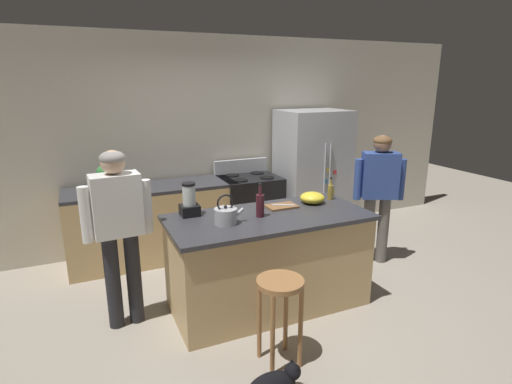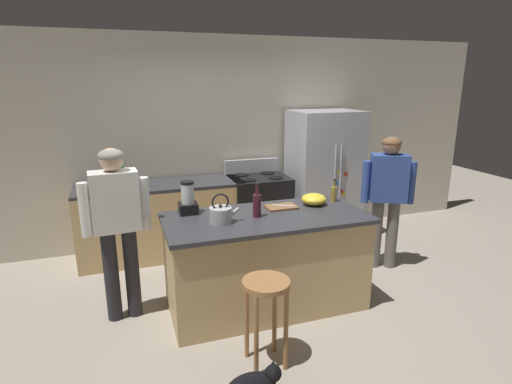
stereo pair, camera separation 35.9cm
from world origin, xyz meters
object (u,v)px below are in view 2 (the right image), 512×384
kitchen_island (266,261)px  person_by_sink_right (388,190)px  bottle_wine (257,205)px  bar_stool (266,300)px  stove_range (258,210)px  tea_kettle (221,214)px  refrigerator (324,175)px  person_by_island_left (117,219)px  cutting_board (281,207)px  potted_plant (116,173)px  blender_appliance (188,200)px  bottle_vinegar (334,193)px  mixing_bowl (314,199)px  chef_knife (283,206)px

kitchen_island → person_by_sink_right: (1.60, 0.38, 0.47)m
bottle_wine → bar_stool: bearing=-104.2°
stove_range → tea_kettle: 1.89m
bottle_wine → refrigerator: bearing=45.4°
person_by_island_left → cutting_board: size_ratio=5.30×
bottle_wine → tea_kettle: 0.36m
bar_stool → potted_plant: potted_plant is taller
blender_appliance → bottle_vinegar: blender_appliance is taller
bottle_vinegar → kitchen_island: bearing=-165.1°
stove_range → bottle_wine: bottle_wine is taller
blender_appliance → mixing_bowl: 1.26m
refrigerator → bottle_wine: (-1.48, -1.50, 0.16)m
stove_range → bottle_vinegar: (0.37, -1.31, 0.54)m
potted_plant → blender_appliance: size_ratio=0.97×
potted_plant → bottle_vinegar: 2.51m
bottle_vinegar → mixing_bowl: size_ratio=0.94×
blender_appliance → person_by_island_left: bearing=-173.9°
potted_plant → mixing_bowl: bearing=-36.3°
refrigerator → person_by_island_left: 2.99m
refrigerator → kitchen_island: bearing=-132.8°
bar_stool → person_by_sink_right: bearing=31.9°
bar_stool → cutting_board: 1.17m
potted_plant → chef_knife: 2.07m
chef_knife → blender_appliance: bearing=-159.3°
stove_range → bottle_vinegar: 1.46m
tea_kettle → mixing_bowl: bearing=12.7°
stove_range → bottle_vinegar: bottle_vinegar is taller
kitchen_island → refrigerator: size_ratio=1.08×
kitchen_island → tea_kettle: (-0.45, -0.05, 0.54)m
refrigerator → bar_stool: size_ratio=2.48×
bar_stool → tea_kettle: bearing=101.3°
potted_plant → mixing_bowl: size_ratio=1.19×
person_by_island_left → chef_knife: person_by_island_left is taller
blender_appliance → tea_kettle: size_ratio=1.13×
kitchen_island → person_by_sink_right: 1.71m
bottle_wine → tea_kettle: (-0.35, -0.05, -0.04)m
blender_appliance → tea_kettle: bearing=-57.4°
blender_appliance → cutting_board: (0.90, -0.13, -0.12)m
bottle_vinegar → mixing_bowl: bearing=-170.3°
bottle_wine → mixing_bowl: bottle_wine is taller
kitchen_island → bottle_wine: bearing=-177.3°
bottle_vinegar → cutting_board: bottle_vinegar is taller
blender_appliance → cutting_board: size_ratio=1.03×
kitchen_island → refrigerator: refrigerator is taller
refrigerator → potted_plant: (-2.69, 0.05, 0.22)m
person_by_island_left → tea_kettle: size_ratio=5.77×
mixing_bowl → bottle_wine: bearing=-164.9°
mixing_bowl → potted_plant: bearing=143.7°
stove_range → chef_knife: 1.44m
bottle_wine → tea_kettle: bottle_wine is taller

